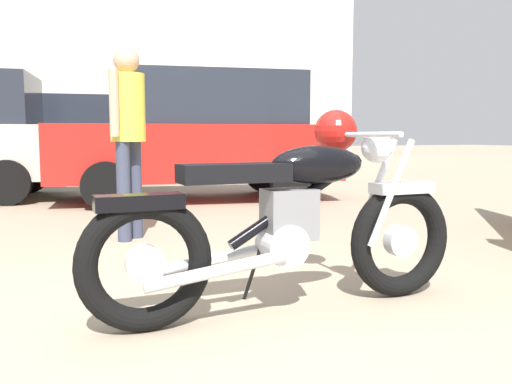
# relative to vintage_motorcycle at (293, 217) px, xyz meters

# --- Properties ---
(ground_plane) EXTENTS (80.00, 80.00, 0.00)m
(ground_plane) POSITION_rel_vintage_motorcycle_xyz_m (-0.44, -0.14, -0.49)
(ground_plane) COLOR gray
(vintage_motorcycle) EXTENTS (2.08, 0.74, 1.07)m
(vintage_motorcycle) POSITION_rel_vintage_motorcycle_xyz_m (0.00, 0.00, 0.00)
(vintage_motorcycle) COLOR black
(vintage_motorcycle) RESTS_ON ground_plane
(bystander) EXTENTS (0.34, 0.36, 1.66)m
(bystander) POSITION_rel_vintage_motorcycle_xyz_m (-0.51, 2.23, 0.53)
(bystander) COLOR #383D51
(bystander) RESTS_ON ground_plane
(dark_sedan_left) EXTENTS (4.11, 2.27, 1.78)m
(dark_sedan_left) POSITION_rel_vintage_motorcycle_xyz_m (0.89, 4.86, 0.43)
(dark_sedan_left) COLOR black
(dark_sedan_left) RESTS_ON ground_plane
(pale_sedan_back) EXTENTS (4.39, 2.33, 1.67)m
(pale_sedan_back) POSITION_rel_vintage_motorcycle_xyz_m (-0.68, 8.59, 0.34)
(pale_sedan_back) COLOR black
(pale_sedan_back) RESTS_ON ground_plane
(white_estate_far) EXTENTS (4.11, 2.27, 1.78)m
(white_estate_far) POSITION_rel_vintage_motorcycle_xyz_m (0.93, 12.48, 0.43)
(white_estate_far) COLOR black
(white_estate_far) RESTS_ON ground_plane
(industrial_building) EXTENTS (18.70, 15.29, 19.79)m
(industrial_building) POSITION_rel_vintage_motorcycle_xyz_m (4.29, 26.51, 4.27)
(industrial_building) COLOR beige
(industrial_building) RESTS_ON ground_plane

